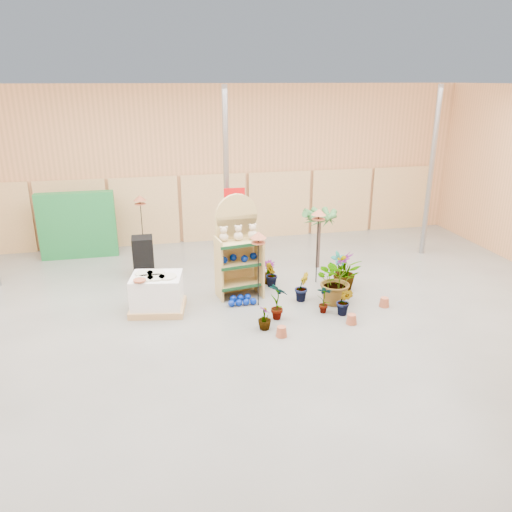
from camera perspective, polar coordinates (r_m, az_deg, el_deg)
The scene contains 23 objects.
room at distance 9.81m, azimuth -0.98°, elevation 5.43°, with size 15.20×12.10×4.70m.
display_shelf at distance 11.04m, azimuth -2.11°, elevation 0.71°, with size 1.04×0.75×2.28m.
teddy_bears at distance 10.82m, azimuth -1.91°, elevation 2.54°, with size 0.84×0.21×0.35m.
gazing_balls_shelf at distance 10.97m, azimuth -1.98°, elevation -0.23°, with size 0.84×0.29×0.16m.
gazing_balls_floor at distance 10.87m, azimuth -1.66°, elevation -5.10°, with size 0.63×0.39×0.15m.
pallet_stack at distance 10.62m, azimuth -11.24°, elevation -4.20°, with size 1.25×1.10×0.82m.
charcoal_planters at distance 12.52m, azimuth -12.75°, elevation -0.08°, with size 0.50×0.50×1.00m.
trellis_stock at distance 14.24m, azimuth -19.72°, elevation 3.32°, with size 2.00×0.30×1.80m, color #196B2E.
offer_sign at distance 11.96m, azimuth -2.47°, elevation 4.83°, with size 0.50×0.08×2.20m.
bird_table_front at distance 10.27m, azimuth 0.27°, elevation 2.15°, with size 0.34×0.34×1.66m.
bird_table_right at distance 11.56m, azimuth 7.18°, elevation 4.73°, with size 0.34×0.34×1.81m.
bird_table_back at distance 13.68m, azimuth -13.13°, elevation 6.27°, with size 0.34×0.34×1.71m.
palm at distance 12.63m, azimuth 7.27°, elevation 4.58°, with size 0.70×0.70×1.62m.
potted_plant_0 at distance 10.07m, azimuth 2.50°, elevation -5.17°, with size 0.42×0.28×0.80m, color #31642D.
potted_plant_1 at distance 10.98m, azimuth 5.25°, elevation -3.51°, with size 0.35×0.28×0.64m, color #31642D.
potted_plant_2 at distance 10.88m, azimuth 9.22°, elevation -2.69°, with size 0.96×0.84×1.07m, color #31642D.
potted_plant_3 at distance 11.64m, azimuth 10.05°, elevation -1.70°, with size 0.50×0.50×0.89m, color #31642D.
potted_plant_4 at distance 11.97m, azimuth 9.39°, elevation -1.35°, with size 0.41×0.28×0.78m, color #31642D.
potted_plant_5 at distance 11.62m, azimuth 1.82°, elevation -2.16°, with size 0.34×0.27×0.62m, color #31642D.
potted_plant_7 at distance 9.75m, azimuth 0.99°, elevation -7.08°, with size 0.27×0.27×0.48m, color #31642D.
potted_plant_8 at distance 10.47m, azimuth 7.79°, elevation -4.89°, with size 0.32×0.22×0.61m, color #31642D.
potted_plant_9 at distance 10.43m, azimuth 10.09°, elevation -5.14°, with size 0.33×0.27×0.61m, color #31642D.
potted_plant_11 at distance 11.85m, azimuth 1.40°, elevation -1.85°, with size 0.32×0.32×0.57m, color #31642D.
Camera 1 is at (-1.88, -8.42, 4.62)m, focal length 35.00 mm.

